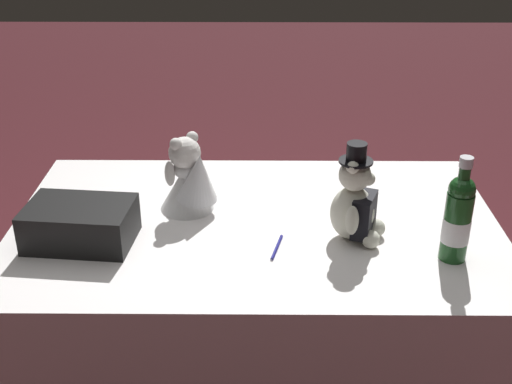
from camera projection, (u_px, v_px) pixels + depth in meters
reception_table at (256, 319)px, 2.15m from camera, size 1.45×0.90×0.72m
teddy_bear_groom at (356, 204)px, 1.85m from camera, size 0.16×0.16×0.29m
teddy_bear_bride at (189, 178)px, 2.01m from camera, size 0.22×0.21×0.24m
champagne_bottle at (458, 217)px, 1.75m from camera, size 0.07×0.07×0.30m
signing_pen at (277, 248)px, 1.84m from camera, size 0.04×0.13×0.01m
gift_case_black at (80, 224)px, 1.86m from camera, size 0.31×0.22×0.11m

